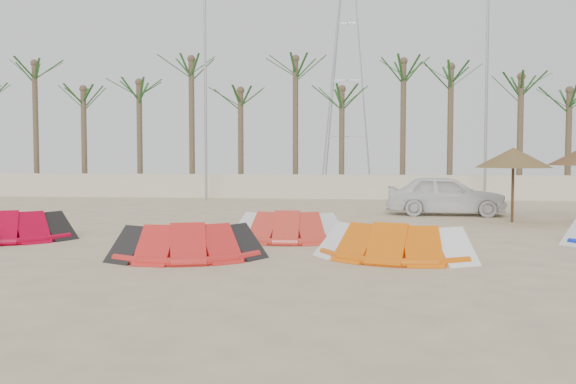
# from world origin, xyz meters

# --- Properties ---
(ground) EXTENTS (120.00, 120.00, 0.00)m
(ground) POSITION_xyz_m (0.00, 0.00, 0.00)
(ground) COLOR beige
(ground) RESTS_ON ground
(boundary_wall) EXTENTS (60.00, 0.30, 1.30)m
(boundary_wall) POSITION_xyz_m (0.00, 22.00, 0.65)
(boundary_wall) COLOR beige
(boundary_wall) RESTS_ON ground
(palm_line) EXTENTS (52.00, 4.00, 7.70)m
(palm_line) POSITION_xyz_m (0.67, 23.50, 6.44)
(palm_line) COLOR brown
(palm_line) RESTS_ON ground
(lamp_b) EXTENTS (1.25, 0.14, 11.00)m
(lamp_b) POSITION_xyz_m (-5.96, 20.00, 5.77)
(lamp_b) COLOR #A5A8AD
(lamp_b) RESTS_ON ground
(lamp_c) EXTENTS (1.25, 0.14, 11.00)m
(lamp_c) POSITION_xyz_m (8.04, 20.00, 5.77)
(lamp_c) COLOR #A5A8AD
(lamp_c) RESTS_ON ground
(pylon) EXTENTS (3.00, 3.00, 14.00)m
(pylon) POSITION_xyz_m (1.00, 28.00, 0.00)
(pylon) COLOR #A5A8AD
(pylon) RESTS_ON ground
(kite_red_left) EXTENTS (3.90, 2.66, 0.90)m
(kite_red_left) POSITION_xyz_m (-7.56, 4.34, 0.42)
(kite_red_left) COLOR #AC001F
(kite_red_left) RESTS_ON ground
(kite_red_mid) EXTENTS (3.70, 2.35, 0.90)m
(kite_red_mid) POSITION_xyz_m (-1.75, 1.96, 0.42)
(kite_red_mid) COLOR red
(kite_red_mid) RESTS_ON ground
(kite_red_right) EXTENTS (3.14, 1.60, 0.90)m
(kite_red_right) POSITION_xyz_m (0.13, 5.20, 0.42)
(kite_red_right) COLOR red
(kite_red_right) RESTS_ON ground
(kite_orange) EXTENTS (3.80, 2.32, 0.90)m
(kite_orange) POSITION_xyz_m (2.86, 2.52, 0.42)
(kite_orange) COLOR #EF6207
(kite_orange) RESTS_ON ground
(parasol_left) EXTENTS (2.65, 2.65, 2.62)m
(parasol_left) POSITION_xyz_m (7.34, 10.89, 2.27)
(parasol_left) COLOR #4C331E
(parasol_left) RESTS_ON ground
(car) EXTENTS (4.69, 2.06, 1.57)m
(car) POSITION_xyz_m (5.34, 13.37, 0.79)
(car) COLOR white
(car) RESTS_ON ground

